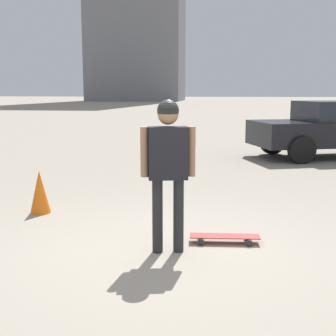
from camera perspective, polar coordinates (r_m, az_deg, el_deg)
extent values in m
plane|color=gray|center=(5.39, 0.00, -10.16)|extent=(220.00, 220.00, 0.00)
cylinder|color=#262628|center=(5.25, -1.29, -5.87)|extent=(0.12, 0.12, 0.84)
cylinder|color=#262628|center=(5.27, 1.29, -5.82)|extent=(0.12, 0.12, 0.84)
cube|color=black|center=(5.12, 0.00, 1.84)|extent=(0.46, 0.28, 0.58)
cylinder|color=#9E7051|center=(5.10, -2.90, 1.97)|extent=(0.09, 0.09, 0.55)
cylinder|color=#9E7051|center=(5.14, 2.88, 2.02)|extent=(0.09, 0.09, 0.55)
sphere|color=#9E7051|center=(5.08, 0.00, 6.57)|extent=(0.23, 0.23, 0.23)
sphere|color=black|center=(5.08, 0.00, 7.02)|extent=(0.24, 0.24, 0.24)
cube|color=#A5332D|center=(5.69, 6.92, -8.24)|extent=(0.84, 0.26, 0.01)
cylinder|color=#262628|center=(5.59, 4.05, -9.03)|extent=(0.08, 0.04, 0.08)
cylinder|color=#262628|center=(5.81, 4.02, -8.30)|extent=(0.08, 0.04, 0.08)
cylinder|color=#262628|center=(5.62, 9.89, -9.03)|extent=(0.08, 0.04, 0.08)
cylinder|color=#262628|center=(5.84, 9.63, -8.30)|extent=(0.08, 0.04, 0.08)
cube|color=black|center=(13.36, 19.38, 4.09)|extent=(4.61, 3.05, 0.64)
cylinder|color=black|center=(11.99, 16.00, 2.14)|extent=(0.72, 0.41, 0.69)
cylinder|color=black|center=(13.56, 12.59, 3.11)|extent=(0.72, 0.41, 0.69)
cone|color=orange|center=(7.19, -15.35, -2.80)|extent=(0.30, 0.30, 0.64)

